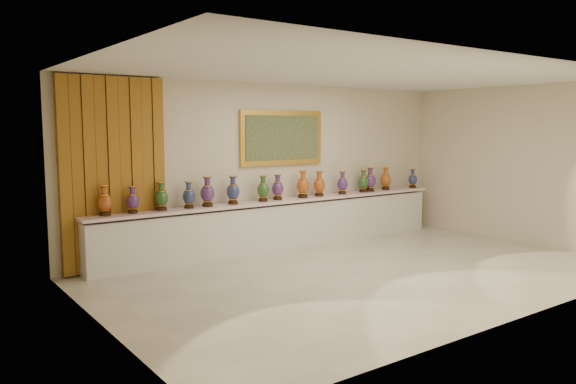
# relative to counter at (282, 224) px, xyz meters

# --- Properties ---
(ground) EXTENTS (8.00, 8.00, 0.00)m
(ground) POSITION_rel_counter_xyz_m (0.00, -2.27, -0.44)
(ground) COLOR beige
(ground) RESTS_ON ground
(room) EXTENTS (8.00, 8.00, 8.00)m
(room) POSITION_rel_counter_xyz_m (-2.52, 0.17, 1.15)
(room) COLOR beige
(room) RESTS_ON ground
(counter) EXTENTS (7.28, 0.48, 0.90)m
(counter) POSITION_rel_counter_xyz_m (0.00, 0.00, 0.00)
(counter) COLOR white
(counter) RESTS_ON ground
(vase_0) EXTENTS (0.27, 0.27, 0.46)m
(vase_0) POSITION_rel_counter_xyz_m (-3.24, -0.01, 0.67)
(vase_0) COLOR black
(vase_0) RESTS_ON counter
(vase_1) EXTENTS (0.24, 0.24, 0.42)m
(vase_1) POSITION_rel_counter_xyz_m (-2.81, -0.01, 0.65)
(vase_1) COLOR black
(vase_1) RESTS_ON counter
(vase_2) EXTENTS (0.22, 0.22, 0.45)m
(vase_2) POSITION_rel_counter_xyz_m (-2.34, -0.00, 0.67)
(vase_2) COLOR black
(vase_2) RESTS_ON counter
(vase_3) EXTENTS (0.26, 0.26, 0.44)m
(vase_3) POSITION_rel_counter_xyz_m (-1.88, -0.02, 0.66)
(vase_3) COLOR black
(vase_3) RESTS_ON counter
(vase_4) EXTENTS (0.25, 0.25, 0.50)m
(vase_4) POSITION_rel_counter_xyz_m (-1.54, -0.03, 0.69)
(vase_4) COLOR black
(vase_4) RESTS_ON counter
(vase_5) EXTENTS (0.23, 0.23, 0.49)m
(vase_5) POSITION_rel_counter_xyz_m (-1.05, -0.03, 0.68)
(vase_5) COLOR black
(vase_5) RESTS_ON counter
(vase_6) EXTENTS (0.23, 0.23, 0.46)m
(vase_6) POSITION_rel_counter_xyz_m (-0.44, -0.04, 0.67)
(vase_6) COLOR black
(vase_6) RESTS_ON counter
(vase_7) EXTENTS (0.25, 0.25, 0.46)m
(vase_7) POSITION_rel_counter_xyz_m (-0.09, 0.00, 0.67)
(vase_7) COLOR black
(vase_7) RESTS_ON counter
(vase_8) EXTENTS (0.25, 0.25, 0.51)m
(vase_8) POSITION_rel_counter_xyz_m (0.45, -0.04, 0.69)
(vase_8) COLOR black
(vase_8) RESTS_ON counter
(vase_9) EXTENTS (0.29, 0.29, 0.48)m
(vase_9) POSITION_rel_counter_xyz_m (0.85, -0.03, 0.68)
(vase_9) COLOR black
(vase_9) RESTS_ON counter
(vase_10) EXTENTS (0.27, 0.27, 0.45)m
(vase_10) POSITION_rel_counter_xyz_m (1.43, -0.03, 0.67)
(vase_10) COLOR black
(vase_10) RESTS_ON counter
(vase_11) EXTENTS (0.28, 0.28, 0.46)m
(vase_11) POSITION_rel_counter_xyz_m (2.00, -0.03, 0.67)
(vase_11) COLOR black
(vase_11) RESTS_ON counter
(vase_12) EXTENTS (0.26, 0.26, 0.50)m
(vase_12) POSITION_rel_counter_xyz_m (2.20, -0.03, 0.69)
(vase_12) COLOR black
(vase_12) RESTS_ON counter
(vase_13) EXTENTS (0.24, 0.24, 0.48)m
(vase_13) POSITION_rel_counter_xyz_m (2.70, 0.02, 0.68)
(vase_13) COLOR black
(vase_13) RESTS_ON counter
(vase_14) EXTENTS (0.25, 0.25, 0.42)m
(vase_14) POSITION_rel_counter_xyz_m (3.45, -0.06, 0.65)
(vase_14) COLOR black
(vase_14) RESTS_ON counter
(label_card) EXTENTS (0.10, 0.06, 0.00)m
(label_card) POSITION_rel_counter_xyz_m (-1.36, -0.14, 0.47)
(label_card) COLOR white
(label_card) RESTS_ON counter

